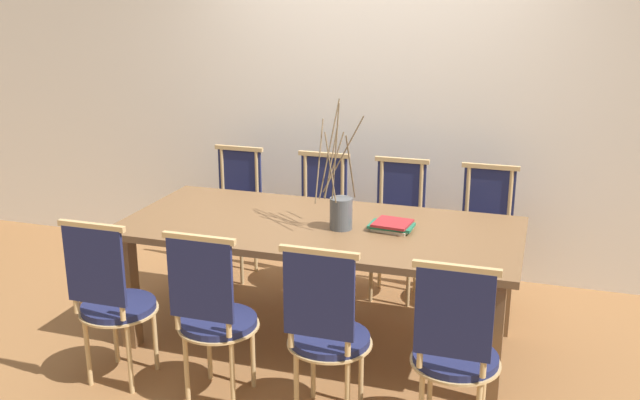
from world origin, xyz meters
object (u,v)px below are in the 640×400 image
at_px(chair_far_center, 397,226).
at_px(book_stack, 392,226).
at_px(chair_near_center, 326,330).
at_px(vase_centerpiece, 341,210).
at_px(dining_table, 320,239).

height_order(chair_far_center, book_stack, chair_far_center).
distance_m(chair_near_center, vase_centerpiece, 0.87).
distance_m(chair_far_center, vase_centerpiece, 0.93).
distance_m(dining_table, chair_near_center, 0.87).
bearing_deg(chair_far_center, vase_centerpiece, 79.33).
height_order(chair_near_center, vase_centerpiece, vase_centerpiece).
bearing_deg(chair_far_center, book_stack, 99.50).
bearing_deg(book_stack, chair_near_center, -98.62).
relative_size(chair_near_center, book_stack, 3.75).
xyz_separation_m(chair_far_center, book_stack, (0.13, -0.77, 0.27)).
xyz_separation_m(dining_table, chair_far_center, (0.29, 0.81, -0.15)).
height_order(vase_centerpiece, book_stack, vase_centerpiece).
relative_size(dining_table, book_stack, 9.11).
bearing_deg(chair_near_center, vase_centerpiece, 101.64).
relative_size(vase_centerpiece, book_stack, 2.88).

